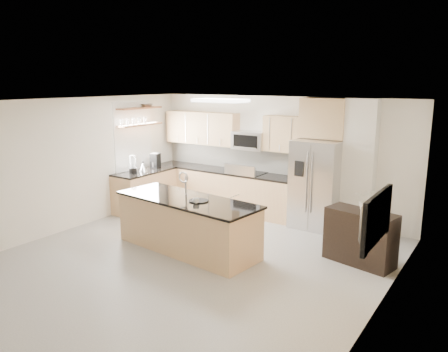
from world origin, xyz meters
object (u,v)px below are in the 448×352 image
Objects in this scene: microwave at (250,141)px; credenza at (360,237)px; range at (246,193)px; island at (187,224)px; kettle at (143,167)px; cup at (196,201)px; television at (368,217)px; refrigerator at (317,184)px; bowl at (147,105)px; coffee_maker at (155,161)px; blender at (133,166)px; flower_vase at (369,194)px; platter at (199,201)px.

credenza is at bearing -26.70° from microwave.
island is (0.26, -2.45, -0.01)m from range.
kettle is (-2.02, -1.15, 0.55)m from range.
cup is 0.10× the size of television.
range is at bearing 102.29° from island.
refrigerator is 0.64× the size of island.
credenza is at bearing -7.13° from bowl.
refrigerator is 5.22× the size of coffee_maker.
blender is (-2.34, 1.03, 0.63)m from island.
cup is 0.27× the size of blender.
blender is (-3.73, -1.36, 0.20)m from refrigerator.
kettle is (-3.68, -1.10, 0.13)m from refrigerator.
refrigerator is at bearing 9.39° from coffee_maker.
kettle is at bearing 79.25° from blender.
credenza is 2.74m from cup.
flower_vase reaches higher than range.
credenza is at bearing 28.08° from island.
range is 2.57m from platter.
blender is 0.66× the size of flower_vase.
refrigerator is 2.81m from island.
refrigerator is at bearing 147.15° from credenza.
kettle reaches higher than platter.
cup is (-2.38, -1.24, 0.53)m from credenza.
coffee_maker is (-2.63, 1.81, 0.14)m from platter.
platter is (-2.43, -1.11, 0.50)m from credenza.
platter is 2.75m from flower_vase.
platter is at bearing -32.36° from bowl.
cup is at bearing -112.92° from refrigerator.
refrigerator is 3.85m from kettle.
bowl is 5.48m from flower_vase.
bowl is at bearing 117.31° from kettle.
flower_vase is (3.05, -1.40, 0.71)m from range.
island is 7.97× the size of bowl.
coffee_maker is 0.98× the size of bowl.
range is at bearing -90.00° from microwave.
television is (5.58, -1.71, 0.26)m from blender.
microwave is at bearing 20.38° from bowl.
coffee_maker is (-0.02, 0.74, -0.01)m from blender.
credenza is 5.14m from coffee_maker.
microwave reaches higher than cup.
blender is at bearing -159.92° from refrigerator.
microwave is 2.31m from coffee_maker.
platter is at bearing -27.42° from kettle.
cup is at bearing -77.52° from range.
refrigerator is 1.65× the size of television.
coffee_maker is (-2.36, 1.78, 0.62)m from island.
platter is (0.53, -2.60, -0.69)m from microwave.
microwave reaches higher than refrigerator.
kettle is at bearing 70.38° from television.
television is at bearing -22.69° from bowl.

